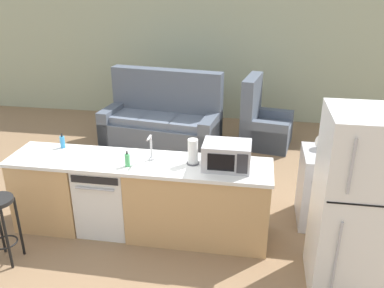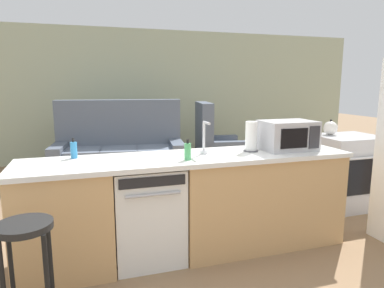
{
  "view_description": "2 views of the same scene",
  "coord_description": "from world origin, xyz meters",
  "px_view_note": "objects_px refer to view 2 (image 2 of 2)",
  "views": [
    {
      "loc": [
        1.4,
        -3.88,
        2.81
      ],
      "look_at": [
        0.67,
        0.49,
        0.94
      ],
      "focal_mm": 38.0,
      "sensor_mm": 36.0,
      "label": 1
    },
    {
      "loc": [
        -0.73,
        -2.82,
        1.53
      ],
      "look_at": [
        0.41,
        0.79,
        0.86
      ],
      "focal_mm": 32.0,
      "sensor_mm": 36.0,
      "label": 2
    }
  ],
  "objects_px": {
    "kettle": "(331,128)",
    "armchair": "(215,149)",
    "microwave": "(287,135)",
    "dish_soap_bottle": "(74,150)",
    "paper_towel_roll": "(251,137)",
    "bar_stool": "(27,256)",
    "dishwasher": "(147,212)",
    "soap_bottle": "(188,151)",
    "couch": "(120,155)",
    "stove_range": "(346,171)"
  },
  "relations": [
    {
      "from": "bar_stool",
      "to": "couch",
      "type": "relative_size",
      "value": 0.35
    },
    {
      "from": "paper_towel_roll",
      "to": "kettle",
      "type": "xyz_separation_m",
      "value": [
        1.43,
        0.64,
        -0.05
      ]
    },
    {
      "from": "paper_towel_roll",
      "to": "kettle",
      "type": "distance_m",
      "value": 1.57
    },
    {
      "from": "soap_bottle",
      "to": "kettle",
      "type": "relative_size",
      "value": 0.86
    },
    {
      "from": "kettle",
      "to": "bar_stool",
      "type": "distance_m",
      "value": 3.61
    },
    {
      "from": "kettle",
      "to": "couch",
      "type": "relative_size",
      "value": 0.1
    },
    {
      "from": "kettle",
      "to": "armchair",
      "type": "relative_size",
      "value": 0.17
    },
    {
      "from": "dishwasher",
      "to": "stove_range",
      "type": "xyz_separation_m",
      "value": [
        2.6,
        0.55,
        0.03
      ]
    },
    {
      "from": "kettle",
      "to": "stove_range",
      "type": "bearing_deg",
      "value": -38.19
    },
    {
      "from": "dishwasher",
      "to": "kettle",
      "type": "relative_size",
      "value": 4.1
    },
    {
      "from": "dishwasher",
      "to": "bar_stool",
      "type": "distance_m",
      "value": 1.14
    },
    {
      "from": "soap_bottle",
      "to": "bar_stool",
      "type": "height_order",
      "value": "soap_bottle"
    },
    {
      "from": "armchair",
      "to": "bar_stool",
      "type": "bearing_deg",
      "value": -125.6
    },
    {
      "from": "paper_towel_roll",
      "to": "soap_bottle",
      "type": "relative_size",
      "value": 1.6
    },
    {
      "from": "couch",
      "to": "microwave",
      "type": "bearing_deg",
      "value": -63.54
    },
    {
      "from": "dish_soap_bottle",
      "to": "couch",
      "type": "height_order",
      "value": "couch"
    },
    {
      "from": "soap_bottle",
      "to": "armchair",
      "type": "xyz_separation_m",
      "value": [
        1.43,
        3.02,
        -0.62
      ]
    },
    {
      "from": "dishwasher",
      "to": "armchair",
      "type": "height_order",
      "value": "armchair"
    },
    {
      "from": "paper_towel_roll",
      "to": "couch",
      "type": "xyz_separation_m",
      "value": [
        -0.97,
        2.65,
        -0.64
      ]
    },
    {
      "from": "stove_range",
      "to": "paper_towel_roll",
      "type": "distance_m",
      "value": 1.77
    },
    {
      "from": "soap_bottle",
      "to": "armchair",
      "type": "distance_m",
      "value": 3.4
    },
    {
      "from": "couch",
      "to": "dishwasher",
      "type": "bearing_deg",
      "value": -90.83
    },
    {
      "from": "dishwasher",
      "to": "bar_stool",
      "type": "bearing_deg",
      "value": -138.11
    },
    {
      "from": "kettle",
      "to": "bar_stool",
      "type": "bearing_deg",
      "value": -156.36
    },
    {
      "from": "bar_stool",
      "to": "armchair",
      "type": "xyz_separation_m",
      "value": [
        2.6,
        3.63,
        -0.19
      ]
    },
    {
      "from": "soap_bottle",
      "to": "couch",
      "type": "height_order",
      "value": "couch"
    },
    {
      "from": "paper_towel_roll",
      "to": "bar_stool",
      "type": "xyz_separation_m",
      "value": [
        -1.85,
        -0.79,
        -0.5
      ]
    },
    {
      "from": "dish_soap_bottle",
      "to": "armchair",
      "type": "relative_size",
      "value": 0.15
    },
    {
      "from": "microwave",
      "to": "couch",
      "type": "relative_size",
      "value": 0.24
    },
    {
      "from": "paper_towel_roll",
      "to": "dish_soap_bottle",
      "type": "bearing_deg",
      "value": 173.55
    },
    {
      "from": "soap_bottle",
      "to": "paper_towel_roll",
      "type": "bearing_deg",
      "value": 14.68
    },
    {
      "from": "dishwasher",
      "to": "soap_bottle",
      "type": "bearing_deg",
      "value": -23.43
    },
    {
      "from": "paper_towel_roll",
      "to": "bar_stool",
      "type": "relative_size",
      "value": 0.38
    },
    {
      "from": "dishwasher",
      "to": "stove_range",
      "type": "height_order",
      "value": "stove_range"
    },
    {
      "from": "paper_towel_roll",
      "to": "armchair",
      "type": "xyz_separation_m",
      "value": [
        0.75,
        2.84,
        -0.69
      ]
    },
    {
      "from": "stove_range",
      "to": "microwave",
      "type": "xyz_separation_m",
      "value": [
        -1.23,
        -0.55,
        0.59
      ]
    },
    {
      "from": "paper_towel_roll",
      "to": "dish_soap_bottle",
      "type": "distance_m",
      "value": 1.6
    },
    {
      "from": "couch",
      "to": "armchair",
      "type": "xyz_separation_m",
      "value": [
        1.72,
        0.19,
        -0.04
      ]
    },
    {
      "from": "paper_towel_roll",
      "to": "bar_stool",
      "type": "height_order",
      "value": "paper_towel_roll"
    },
    {
      "from": "dish_soap_bottle",
      "to": "couch",
      "type": "xyz_separation_m",
      "value": [
        0.62,
        2.47,
        -0.58
      ]
    },
    {
      "from": "dishwasher",
      "to": "stove_range",
      "type": "distance_m",
      "value": 2.66
    },
    {
      "from": "kettle",
      "to": "armchair",
      "type": "xyz_separation_m",
      "value": [
        -0.68,
        2.2,
        -0.64
      ]
    },
    {
      "from": "stove_range",
      "to": "kettle",
      "type": "distance_m",
      "value": 0.57
    },
    {
      "from": "dish_soap_bottle",
      "to": "armchair",
      "type": "height_order",
      "value": "armchair"
    },
    {
      "from": "dish_soap_bottle",
      "to": "bar_stool",
      "type": "height_order",
      "value": "dish_soap_bottle"
    },
    {
      "from": "paper_towel_roll",
      "to": "dish_soap_bottle",
      "type": "height_order",
      "value": "paper_towel_roll"
    },
    {
      "from": "armchair",
      "to": "dish_soap_bottle",
      "type": "bearing_deg",
      "value": -131.26
    },
    {
      "from": "microwave",
      "to": "bar_stool",
      "type": "distance_m",
      "value": 2.4
    },
    {
      "from": "paper_towel_roll",
      "to": "bar_stool",
      "type": "distance_m",
      "value": 2.07
    },
    {
      "from": "microwave",
      "to": "dish_soap_bottle",
      "type": "height_order",
      "value": "microwave"
    }
  ]
}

